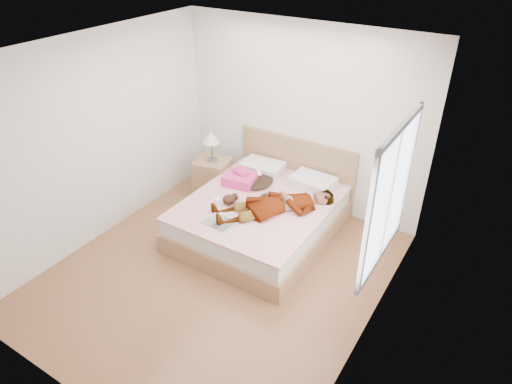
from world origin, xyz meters
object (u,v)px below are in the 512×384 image
towel (240,178)px  magazine (219,222)px  plush_toy (230,199)px  nightstand (213,175)px  woman (276,202)px  phone (259,172)px  coffee_mug (218,202)px  bed (263,213)px

towel → magazine: size_ratio=1.14×
plush_toy → nightstand: nightstand is taller
woman → phone: 0.65m
coffee_mug → towel: bearing=96.5°
bed → towel: bearing=160.7°
bed → coffee_mug: (-0.40, -0.46, 0.29)m
woman → phone: bearing=-177.5°
towel → plush_toy: 0.53m
phone → coffee_mug: bearing=-151.9°
bed → nightstand: nightstand is taller
phone → bed: size_ratio=0.05×
magazine → plush_toy: 0.46m
woman → coffee_mug: woman is taller
plush_toy → nightstand: (-0.82, 0.71, -0.23)m
magazine → nightstand: size_ratio=0.39×
woman → towel: towel is taller
bed → nightstand: size_ratio=1.97×
plush_toy → woman: bearing=19.1°
towel → plush_toy: towel is taller
magazine → coffee_mug: bearing=128.4°
plush_toy → phone: bearing=83.5°
nightstand → plush_toy: bearing=-41.1°
phone → magazine: bearing=-134.7°
plush_toy → nightstand: size_ratio=0.23×
towel → plush_toy: (0.17, -0.50, -0.03)m
magazine → plush_toy: bearing=108.3°
coffee_mug → nightstand: (-0.72, 0.84, -0.21)m
coffee_mug → nightstand: size_ratio=0.12×
towel → coffee_mug: bearing=-83.5°
woman → bed: (-0.27, 0.13, -0.35)m
magazine → nightstand: nightstand is taller
woman → magazine: 0.77m
towel → nightstand: size_ratio=0.45×
woman → nightstand: nightstand is taller
woman → plush_toy: size_ratio=6.51×
coffee_mug → nightstand: nightstand is taller
towel → woman: bearing=-22.1°
woman → nightstand: size_ratio=1.52×
woman → phone: size_ratio=15.70×
coffee_mug → plush_toy: size_ratio=0.53×
magazine → towel: bearing=108.7°
woman → coffee_mug: 0.75m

